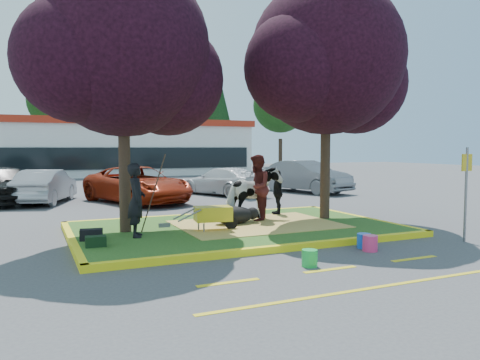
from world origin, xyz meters
name	(u,v)px	position (x,y,z in m)	size (l,w,h in m)	color
ground	(236,232)	(0.00, 0.00, 0.00)	(90.00, 90.00, 0.00)	#424244
median_island	(236,229)	(0.00, 0.00, 0.07)	(8.00, 5.00, 0.15)	#26531A
curb_near	(286,248)	(0.00, -2.58, 0.07)	(8.30, 0.16, 0.15)	yellow
curb_far	(203,216)	(0.00, 2.58, 0.07)	(8.30, 0.16, 0.15)	yellow
curb_left	(72,242)	(-4.08, 0.00, 0.07)	(0.16, 5.30, 0.15)	yellow
curb_right	(361,219)	(4.08, 0.00, 0.07)	(0.16, 5.30, 0.15)	yellow
straw_bedding	(257,224)	(0.60, 0.00, 0.15)	(4.20, 3.00, 0.01)	#DABD5A
tree_purple_left	(124,57)	(-2.78, 0.38, 4.36)	(5.06, 4.20, 6.51)	black
tree_purple_right	(327,65)	(2.92, 0.18, 4.56)	(5.30, 4.40, 6.82)	black
fire_lane_stripe_a	(228,283)	(-2.00, -4.20, 0.00)	(1.10, 0.12, 0.01)	yellow
fire_lane_stripe_b	(330,269)	(0.00, -4.20, 0.00)	(1.10, 0.12, 0.01)	yellow
fire_lane_stripe_c	(414,259)	(2.00, -4.20, 0.00)	(1.10, 0.12, 0.01)	yellow
fire_lane_long	(375,288)	(0.00, -5.40, 0.00)	(6.00, 0.10, 0.01)	yellow
retail_building	(121,147)	(2.00, 27.98, 2.25)	(20.40, 8.40, 4.40)	silver
treeline	(95,92)	(1.23, 37.61, 7.73)	(46.58, 7.80, 14.63)	black
cow	(253,194)	(0.82, 0.68, 0.90)	(0.81, 1.77, 1.50)	silver
calf	(234,215)	(0.05, 0.28, 0.39)	(1.10, 0.62, 0.48)	black
handler	(136,200)	(-2.69, -0.40, 1.00)	(0.62, 0.41, 1.70)	black
visitor_a	(257,188)	(0.90, 0.61, 1.08)	(0.90, 0.70, 1.85)	#4B1815
visitor_b	(277,192)	(2.00, 1.41, 0.83)	(0.80, 0.33, 1.36)	black
wheelbarrow	(213,214)	(-0.81, -0.41, 0.56)	(1.60, 0.66, 0.60)	black
gear_bag_dark	(91,235)	(-3.70, -0.40, 0.27)	(0.49, 0.27, 0.25)	black
gear_bag_green	(96,241)	(-3.70, -1.15, 0.26)	(0.42, 0.26, 0.22)	black
sign_post	(466,185)	(4.32, -3.42, 1.34)	(0.31, 0.06, 2.21)	slate
bucket_green	(310,258)	(-0.22, -3.85, 0.16)	(0.29, 0.29, 0.32)	green
bucket_pink	(370,243)	(1.66, -3.29, 0.17)	(0.32, 0.32, 0.34)	#EF3573
bucket_blue	(364,241)	(1.73, -3.00, 0.16)	(0.30, 0.30, 0.32)	blue
car_black	(4,184)	(-5.85, 9.25, 0.77)	(1.81, 4.51, 1.54)	black
car_silver	(46,186)	(-4.34, 8.88, 0.67)	(1.41, 4.06, 1.34)	#98999F
car_red	(137,184)	(-1.00, 7.55, 0.73)	(2.41, 5.23, 1.45)	#99240C
car_white	(223,181)	(3.25, 8.92, 0.64)	(1.78, 4.39, 1.27)	silver
car_grey	(306,176)	(7.45, 8.45, 0.78)	(1.65, 4.73, 1.56)	#5B5E63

